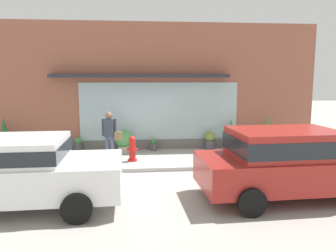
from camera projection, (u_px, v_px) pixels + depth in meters
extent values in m
plane|color=#9E9B93|center=(143.00, 169.00, 10.01)|extent=(60.00, 60.00, 0.00)
cube|color=#B2B2AD|center=(143.00, 169.00, 9.80)|extent=(14.00, 0.24, 0.12)
cube|color=#935642|center=(141.00, 86.00, 12.81)|extent=(14.00, 0.36, 4.92)
cube|color=#9EB7BC|center=(160.00, 112.00, 12.82)|extent=(6.20, 0.03, 2.30)
cube|color=#232833|center=(141.00, 76.00, 12.41)|extent=(6.80, 0.56, 0.12)
cube|color=#605E59|center=(142.00, 144.00, 12.92)|extent=(6.60, 0.20, 0.36)
cylinder|color=red|center=(132.00, 160.00, 11.03)|extent=(0.31, 0.31, 0.06)
cylinder|color=red|center=(132.00, 150.00, 10.98)|extent=(0.21, 0.21, 0.62)
sphere|color=red|center=(132.00, 139.00, 10.93)|extent=(0.23, 0.23, 0.23)
cylinder|color=red|center=(128.00, 149.00, 10.97)|extent=(0.10, 0.09, 0.09)
cylinder|color=red|center=(137.00, 149.00, 10.99)|extent=(0.10, 0.09, 0.09)
cylinder|color=red|center=(132.00, 150.00, 10.84)|extent=(0.09, 0.10, 0.09)
cylinder|color=#475675|center=(112.00, 149.00, 11.02)|extent=(0.12, 0.12, 0.82)
cylinder|color=#475675|center=(107.00, 149.00, 11.04)|extent=(0.12, 0.12, 0.82)
cube|color=#333847|center=(109.00, 128.00, 10.93)|extent=(0.36, 0.26, 0.61)
sphere|color=brown|center=(109.00, 115.00, 10.87)|extent=(0.22, 0.22, 0.22)
cylinder|color=#333847|center=(115.00, 128.00, 10.91)|extent=(0.08, 0.08, 0.58)
cylinder|color=#333847|center=(103.00, 127.00, 10.95)|extent=(0.08, 0.08, 0.58)
cube|color=#846647|center=(118.00, 136.00, 10.92)|extent=(0.25, 0.14, 0.28)
cube|color=maroon|center=(291.00, 170.00, 7.55)|extent=(4.35, 1.97, 0.70)
cube|color=maroon|center=(284.00, 144.00, 7.43)|extent=(2.42, 1.74, 0.66)
cube|color=#1E2328|center=(284.00, 144.00, 7.43)|extent=(2.47, 1.76, 0.36)
cylinder|color=black|center=(320.00, 172.00, 8.68)|extent=(0.61, 0.21, 0.60)
cylinder|color=black|center=(224.00, 176.00, 8.32)|extent=(0.61, 0.21, 0.60)
cylinder|color=black|center=(252.00, 202.00, 6.53)|extent=(0.61, 0.21, 0.60)
cube|color=white|center=(17.00, 178.00, 6.95)|extent=(4.45, 2.02, 0.72)
cube|color=white|center=(5.00, 151.00, 6.84)|extent=(2.47, 1.81, 0.54)
cube|color=#1E2328|center=(5.00, 151.00, 6.84)|extent=(2.51, 1.83, 0.30)
cylinder|color=black|center=(88.00, 178.00, 8.12)|extent=(0.61, 0.20, 0.61)
cylinder|color=black|center=(77.00, 208.00, 6.22)|extent=(0.61, 0.20, 0.61)
cylinder|color=#9E6042|center=(6.00, 150.00, 11.96)|extent=(0.47, 0.47, 0.34)
cone|color=#23562D|center=(4.00, 131.00, 11.86)|extent=(0.42, 0.42, 1.05)
cylinder|color=#B7B2A3|center=(124.00, 149.00, 12.36)|extent=(0.43, 0.43, 0.23)
sphere|color=#4C934C|center=(124.00, 139.00, 12.30)|extent=(0.66, 0.66, 0.66)
cylinder|color=#B7B2A3|center=(230.00, 144.00, 13.00)|extent=(0.48, 0.48, 0.37)
cone|color=#3D8442|center=(231.00, 129.00, 12.91)|extent=(0.44, 0.44, 0.82)
cylinder|color=#4C4C51|center=(267.00, 144.00, 12.93)|extent=(0.35, 0.35, 0.37)
cone|color=#3D8442|center=(268.00, 128.00, 12.84)|extent=(0.31, 0.31, 0.97)
cylinder|color=#4C4C51|center=(210.00, 145.00, 12.91)|extent=(0.40, 0.40, 0.35)
sphere|color=olive|center=(210.00, 137.00, 12.87)|extent=(0.41, 0.41, 0.41)
sphere|color=#DB4C7A|center=(211.00, 134.00, 12.95)|extent=(0.10, 0.10, 0.10)
sphere|color=#DB4C7A|center=(208.00, 135.00, 12.94)|extent=(0.12, 0.12, 0.12)
cylinder|color=#4C4C51|center=(153.00, 147.00, 12.62)|extent=(0.26, 0.26, 0.27)
sphere|color=#2D6B33|center=(153.00, 142.00, 12.59)|extent=(0.24, 0.24, 0.24)
sphere|color=orange|center=(152.00, 140.00, 12.52)|extent=(0.06, 0.06, 0.06)
cylinder|color=#4C4C51|center=(78.00, 147.00, 12.38)|extent=(0.24, 0.24, 0.35)
sphere|color=#3D8442|center=(78.00, 141.00, 12.34)|extent=(0.26, 0.26, 0.26)
sphere|color=white|center=(78.00, 138.00, 12.37)|extent=(0.05, 0.05, 0.05)
sphere|color=white|center=(80.00, 139.00, 12.34)|extent=(0.08, 0.08, 0.08)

